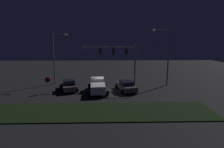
{
  "coord_description": "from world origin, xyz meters",
  "views": [
    {
      "loc": [
        0.79,
        -24.61,
        7.04
      ],
      "look_at": [
        1.42,
        0.04,
        2.4
      ],
      "focal_mm": 28.05,
      "sensor_mm": 36.0,
      "label": 1
    }
  ],
  "objects": [
    {
      "name": "street_lamp_left",
      "position": [
        -7.53,
        4.16,
        5.21
      ],
      "size": [
        2.52,
        0.44,
        8.3
      ],
      "color": "slate",
      "rests_on": "ground_plane"
    },
    {
      "name": "car_sedan_far",
      "position": [
        3.45,
        -0.35,
        0.74
      ],
      "size": [
        3.14,
        4.7,
        1.51
      ],
      "rotation": [
        0.0,
        0.0,
        1.81
      ],
      "color": "#514C47",
      "rests_on": "ground_plane"
    },
    {
      "name": "car_sedan",
      "position": [
        -4.88,
        0.18,
        0.74
      ],
      "size": [
        3.29,
        4.74,
        1.51
      ],
      "rotation": [
        0.0,
        0.0,
        1.88
      ],
      "color": "#514C47",
      "rests_on": "ground_plane"
    },
    {
      "name": "traffic_signal_gantry",
      "position": [
        2.66,
        2.58,
        4.9
      ],
      "size": [
        8.32,
        0.56,
        6.5
      ],
      "color": "slate",
      "rests_on": "ground_plane"
    },
    {
      "name": "ground_plane",
      "position": [
        0.0,
        0.0,
        0.0
      ],
      "size": [
        80.0,
        80.0,
        0.0
      ],
      "primitive_type": "plane",
      "color": "black"
    },
    {
      "name": "stop_sign",
      "position": [
        -7.41,
        -1.12,
        1.56
      ],
      "size": [
        0.76,
        0.08,
        2.23
      ],
      "color": "slate",
      "rests_on": "ground_plane"
    },
    {
      "name": "street_lamp_right",
      "position": [
        9.8,
        2.76,
        5.59
      ],
      "size": [
        3.04,
        0.44,
        8.92
      ],
      "color": "slate",
      "rests_on": "ground_plane"
    },
    {
      "name": "pickup_truck",
      "position": [
        -0.62,
        -0.76,
        1.0
      ],
      "size": [
        3.19,
        5.56,
        1.8
      ],
      "rotation": [
        0.0,
        0.0,
        1.66
      ],
      "color": "silver",
      "rests_on": "ground_plane"
    },
    {
      "name": "grass_median",
      "position": [
        0.0,
        -7.95,
        0.05
      ],
      "size": [
        23.0,
        4.9,
        0.1
      ],
      "primitive_type": "cube",
      "color": "black",
      "rests_on": "ground_plane"
    }
  ]
}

